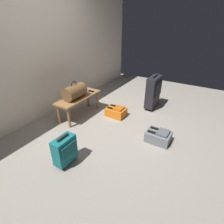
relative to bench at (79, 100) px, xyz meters
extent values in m
plane|color=gray|center=(-0.17, -0.94, -0.36)|extent=(6.60, 6.60, 0.00)
cube|color=silver|center=(-0.17, 0.66, 1.04)|extent=(6.00, 0.10, 2.80)
cube|color=olive|center=(0.00, 0.00, 0.05)|extent=(1.00, 0.36, 0.04)
cylinder|color=olive|center=(-0.44, -0.13, -0.16)|extent=(0.05, 0.05, 0.39)
cylinder|color=olive|center=(0.44, -0.13, -0.16)|extent=(0.05, 0.05, 0.39)
cylinder|color=olive|center=(-0.44, 0.13, -0.16)|extent=(0.05, 0.05, 0.39)
cylinder|color=olive|center=(0.44, 0.13, -0.16)|extent=(0.05, 0.05, 0.39)
cylinder|color=brown|center=(-0.10, 0.00, 0.20)|extent=(0.44, 0.26, 0.26)
torus|color=black|center=(-0.10, 0.00, 0.34)|extent=(0.14, 0.02, 0.14)
cube|color=#191E4C|center=(0.34, -0.04, 0.07)|extent=(0.07, 0.14, 0.01)
cube|color=black|center=(0.34, -0.04, 0.08)|extent=(0.06, 0.13, 0.00)
cube|color=black|center=(1.11, -1.12, 0.02)|extent=(0.47, 0.18, 0.65)
cube|color=black|center=(1.11, -1.22, 0.10)|extent=(0.37, 0.02, 0.29)
cube|color=#262628|center=(1.11, -1.12, 0.37)|extent=(0.26, 0.03, 0.04)
cylinder|color=black|center=(0.95, -1.06, -0.33)|extent=(0.02, 0.05, 0.05)
cylinder|color=black|center=(1.28, -1.06, -0.33)|extent=(0.02, 0.05, 0.05)
cube|color=#14666B|center=(-1.14, -0.73, -0.12)|extent=(0.32, 0.16, 0.37)
cube|color=#0E474A|center=(-1.14, -0.82, -0.07)|extent=(0.26, 0.02, 0.17)
cube|color=#262628|center=(-1.14, -0.73, 0.08)|extent=(0.18, 0.03, 0.04)
cylinder|color=black|center=(-1.26, -0.67, -0.33)|extent=(0.02, 0.05, 0.05)
cylinder|color=black|center=(-1.03, -0.67, -0.33)|extent=(0.02, 0.05, 0.05)
cube|color=orange|center=(0.37, -0.64, -0.27)|extent=(0.28, 0.38, 0.17)
cube|color=#AD5514|center=(0.37, -0.70, -0.17)|extent=(0.21, 0.17, 0.04)
cube|color=black|center=(0.31, -0.57, -0.18)|extent=(0.04, 0.19, 0.02)
cube|color=black|center=(0.43, -0.57, -0.18)|extent=(0.04, 0.19, 0.02)
cube|color=slate|center=(0.00, -1.64, -0.27)|extent=(0.28, 0.38, 0.17)
cube|color=#515559|center=(0.00, -1.71, -0.17)|extent=(0.21, 0.17, 0.04)
cube|color=black|center=(-0.07, -1.58, -0.18)|extent=(0.04, 0.19, 0.02)
cube|color=black|center=(0.06, -1.58, -0.18)|extent=(0.04, 0.19, 0.02)
camera|label=1|loc=(-2.38, -2.22, 1.44)|focal=28.38mm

